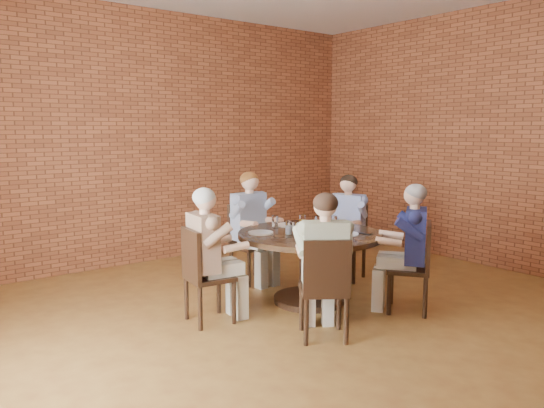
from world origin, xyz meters
TOP-DOWN VIEW (x-y plane):
  - floor at (0.00, 0.00)m, footprint 7.00×7.00m
  - wall_back at (0.00, 3.50)m, footprint 7.00×0.00m
  - wall_right at (3.25, 0.00)m, footprint 0.00×7.00m
  - dining_table at (0.36, 0.82)m, footprint 1.50×1.50m
  - chair_a at (1.37, 1.23)m, footprint 0.52×0.52m
  - diner_a at (1.30, 1.20)m, footprint 0.74×0.68m
  - chair_b at (0.33, 1.90)m, footprint 0.43×0.43m
  - diner_b at (0.33, 1.82)m, footprint 0.53×0.65m
  - chair_c at (-0.85, 0.97)m, footprint 0.45×0.45m
  - diner_c at (-0.77, 0.96)m, footprint 0.67×0.57m
  - chair_d at (-0.23, -0.04)m, footprint 0.56×0.56m
  - diner_d at (-0.19, 0.02)m, footprint 0.76×0.79m
  - chair_e at (1.00, -0.07)m, footprint 0.56×0.56m
  - diner_e at (0.95, -0.00)m, footprint 0.76×0.79m
  - plate_a at (0.78, 0.86)m, footprint 0.26×0.26m
  - plate_b at (0.43, 1.26)m, footprint 0.26×0.26m
  - plate_c at (-0.08, 1.09)m, footprint 0.26×0.26m
  - plate_d at (0.57, 0.50)m, footprint 0.26×0.26m
  - glass_a at (0.56, 0.91)m, footprint 0.07×0.07m
  - glass_b at (0.48, 1.07)m, footprint 0.07×0.07m
  - glass_c at (0.21, 1.21)m, footprint 0.07×0.07m
  - glass_d at (0.12, 0.88)m, footprint 0.07×0.07m
  - glass_e at (0.15, 0.78)m, footprint 0.07×0.07m
  - glass_f at (0.06, 0.47)m, footprint 0.07×0.07m
  - glass_g at (0.39, 0.57)m, footprint 0.07×0.07m
  - glass_h at (0.69, 0.80)m, footprint 0.07×0.07m
  - smartphone at (0.76, 0.41)m, footprint 0.10×0.15m

SIDE VIEW (x-z plane):
  - floor at x=0.00m, z-range 0.00..0.00m
  - chair_a at x=1.37m, z-range 0.04..0.94m
  - chair_c at x=-0.85m, z-range 0.04..0.95m
  - chair_d at x=-0.23m, z-range 0.04..0.95m
  - chair_e at x=1.00m, z-range 0.04..0.95m
  - chair_b at x=0.33m, z-range 0.04..0.97m
  - dining_table at x=0.36m, z-range 0.15..0.90m
  - diner_a at x=1.30m, z-range 0.00..1.27m
  - diner_c at x=-0.77m, z-range 0.00..1.28m
  - diner_d at x=-0.19m, z-range 0.00..1.28m
  - diner_e at x=0.95m, z-range 0.00..1.28m
  - diner_b at x=0.33m, z-range 0.00..1.31m
  - smartphone at x=0.76m, z-range 0.75..0.76m
  - plate_a at x=0.78m, z-range 0.75..0.76m
  - plate_b at x=0.43m, z-range 0.75..0.76m
  - plate_c at x=-0.08m, z-range 0.75..0.76m
  - plate_d at x=0.57m, z-range 0.75..0.76m
  - glass_a at x=0.56m, z-range 0.75..0.89m
  - glass_b at x=0.48m, z-range 0.75..0.89m
  - glass_c at x=0.21m, z-range 0.75..0.89m
  - glass_d at x=0.12m, z-range 0.75..0.89m
  - glass_e at x=0.15m, z-range 0.75..0.89m
  - glass_f at x=0.06m, z-range 0.75..0.89m
  - glass_g at x=0.39m, z-range 0.75..0.89m
  - glass_h at x=0.69m, z-range 0.75..0.89m
  - wall_back at x=0.00m, z-range -1.80..5.20m
  - wall_right at x=3.25m, z-range -1.80..5.20m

